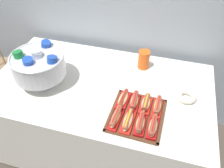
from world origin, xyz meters
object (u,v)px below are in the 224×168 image
(serving_tray, at_px, (137,115))
(hot_dog_5, at_px, (134,101))
(hot_dog_7, at_px, (157,106))
(cup_stack, at_px, (144,60))
(hot_dog_2, at_px, (140,124))
(hot_dog_3, at_px, (153,127))
(punch_bowl, at_px, (39,64))
(floor_vase, at_px, (7,89))
(hot_dog_0, at_px, (116,118))
(hot_dog_4, at_px, (123,99))
(hot_dog_6, at_px, (146,104))
(donut, at_px, (186,96))
(hot_dog_1, at_px, (128,121))
(buffet_table, at_px, (102,116))

(serving_tray, bearing_deg, hot_dog_5, 112.86)
(hot_dog_7, relative_size, cup_stack, 1.15)
(hot_dog_2, relative_size, hot_dog_5, 0.95)
(hot_dog_3, bearing_deg, punch_bowl, 165.61)
(hot_dog_2, relative_size, punch_bowl, 0.42)
(hot_dog_2, relative_size, hot_dog_3, 0.99)
(floor_vase, xyz_separation_m, hot_dog_0, (1.27, -0.48, 0.53))
(hot_dog_4, distance_m, punch_bowl, 0.62)
(hot_dog_3, bearing_deg, hot_dog_6, 112.86)
(serving_tray, height_order, hot_dog_3, hot_dog_3)
(floor_vase, relative_size, hot_dog_6, 6.88)
(hot_dog_6, bearing_deg, hot_dog_0, -133.86)
(hot_dog_0, xyz_separation_m, donut, (0.40, 0.32, -0.02))
(hot_dog_0, distance_m, donut, 0.51)
(hot_dog_3, distance_m, hot_dog_4, 0.28)
(cup_stack, relative_size, donut, 1.09)
(serving_tray, height_order, hot_dog_4, hot_dog_4)
(hot_dog_5, relative_size, punch_bowl, 0.45)
(serving_tray, relative_size, cup_stack, 2.51)
(serving_tray, xyz_separation_m, hot_dog_0, (-0.11, -0.08, 0.03))
(hot_dog_5, bearing_deg, hot_dog_6, -1.58)
(hot_dog_3, xyz_separation_m, hot_dog_4, (-0.22, 0.17, -0.00))
(hot_dog_2, xyz_separation_m, donut, (0.25, 0.32, -0.02))
(punch_bowl, xyz_separation_m, cup_stack, (0.67, 0.37, -0.09))
(hot_dog_1, bearing_deg, buffet_table, 132.64)
(hot_dog_4, bearing_deg, punch_bowl, 176.11)
(hot_dog_0, distance_m, hot_dog_1, 0.08)
(hot_dog_2, xyz_separation_m, hot_dog_4, (-0.15, 0.17, -0.00))
(buffet_table, height_order, serving_tray, serving_tray)
(buffet_table, bearing_deg, hot_dog_6, -20.54)
(hot_dog_2, xyz_separation_m, punch_bowl, (-0.75, 0.21, 0.12))
(hot_dog_3, bearing_deg, cup_stack, 105.38)
(buffet_table, distance_m, hot_dog_4, 0.45)
(cup_stack, bearing_deg, hot_dog_7, -68.43)
(hot_dog_0, distance_m, cup_stack, 0.58)
(serving_tray, xyz_separation_m, hot_dog_3, (0.11, -0.09, 0.03))
(hot_dog_0, height_order, hot_dog_4, hot_dog_0)
(hot_dog_5, xyz_separation_m, donut, (0.32, 0.15, -0.02))
(hot_dog_5, relative_size, cup_stack, 1.12)
(buffet_table, xyz_separation_m, hot_dog_1, (0.27, -0.29, 0.39))
(hot_dog_0, distance_m, hot_dog_2, 0.15)
(hot_dog_2, distance_m, hot_dog_7, 0.18)
(hot_dog_3, xyz_separation_m, hot_dog_7, (0.00, 0.16, 0.00))
(hot_dog_2, height_order, hot_dog_7, hot_dog_7)
(hot_dog_2, distance_m, cup_stack, 0.59)
(hot_dog_1, relative_size, hot_dog_7, 1.06)
(hot_dog_0, xyz_separation_m, hot_dog_6, (0.15, 0.16, -0.00))
(hot_dog_1, distance_m, hot_dog_5, 0.17)
(hot_dog_0, bearing_deg, serving_tray, 34.67)
(cup_stack, bearing_deg, serving_tray, -84.29)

